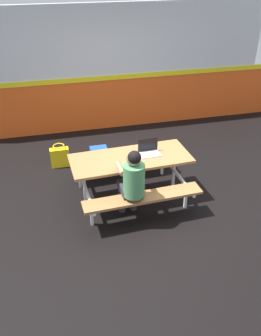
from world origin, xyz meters
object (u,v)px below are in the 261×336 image
(laptop_silver, at_px, (149,151))
(backpack_dark, at_px, (99,158))
(tote_bag_bright, at_px, (60,157))
(student_nearer, at_px, (132,180))
(picnic_table_main, at_px, (130,167))

(laptop_silver, bearing_deg, backpack_dark, 124.61)
(backpack_dark, bearing_deg, laptop_silver, -55.39)
(backpack_dark, bearing_deg, tote_bag_bright, 159.02)
(student_nearer, relative_size, backpack_dark, 2.74)
(backpack_dark, distance_m, tote_bag_bright, 0.73)
(picnic_table_main, height_order, laptop_silver, laptop_silver)
(picnic_table_main, distance_m, student_nearer, 0.59)
(student_nearer, distance_m, laptop_silver, 0.75)
(picnic_table_main, bearing_deg, laptop_silver, 9.42)
(picnic_table_main, relative_size, backpack_dark, 4.24)
(student_nearer, relative_size, tote_bag_bright, 2.81)
(picnic_table_main, relative_size, laptop_silver, 5.66)
(tote_bag_bright, bearing_deg, laptop_silver, -42.13)
(tote_bag_bright, bearing_deg, backpack_dark, -20.98)
(laptop_silver, bearing_deg, picnic_table_main, -170.58)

